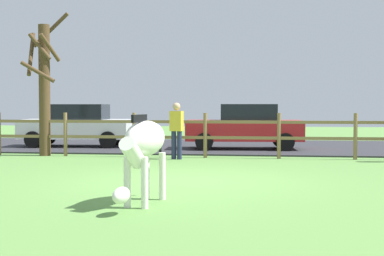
# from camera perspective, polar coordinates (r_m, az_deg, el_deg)

# --- Properties ---
(ground_plane) EXTENTS (60.00, 60.00, 0.00)m
(ground_plane) POSITION_cam_1_polar(r_m,az_deg,el_deg) (11.19, -0.70, -5.59)
(ground_plane) COLOR #5B8C42
(parking_asphalt) EXTENTS (28.00, 7.40, 0.05)m
(parking_asphalt) POSITION_cam_1_polar(r_m,az_deg,el_deg) (20.39, 3.06, -1.94)
(parking_asphalt) COLOR #2D2D33
(parking_asphalt) RESTS_ON ground_plane
(paddock_fence) EXTENTS (21.86, 0.11, 1.34)m
(paddock_fence) POSITION_cam_1_polar(r_m,az_deg,el_deg) (16.08, 1.41, -0.44)
(paddock_fence) COLOR olive
(paddock_fence) RESTS_ON ground_plane
(bare_tree) EXTENTS (1.21, 1.20, 4.53)m
(bare_tree) POSITION_cam_1_polar(r_m,az_deg,el_deg) (17.38, -15.37, 4.52)
(bare_tree) COLOR #513A23
(bare_tree) RESTS_ON ground_plane
(zebra) EXTENTS (0.66, 1.93, 1.41)m
(zebra) POSITION_cam_1_polar(r_m,az_deg,el_deg) (8.45, -5.16, -1.85)
(zebra) COLOR white
(zebra) RESTS_ON ground_plane
(parked_car_white) EXTENTS (4.12, 2.14, 1.56)m
(parked_car_white) POSITION_cam_1_polar(r_m,az_deg,el_deg) (20.41, -12.01, 0.31)
(parked_car_white) COLOR white
(parked_car_white) RESTS_ON parking_asphalt
(parked_car_red) EXTENTS (4.11, 2.10, 1.56)m
(parked_car_red) POSITION_cam_1_polar(r_m,az_deg,el_deg) (18.89, 5.62, 0.20)
(parked_car_red) COLOR red
(parked_car_red) RESTS_ON parking_asphalt
(visitor_right_of_tree) EXTENTS (0.40, 0.30, 1.64)m
(visitor_right_of_tree) POSITION_cam_1_polar(r_m,az_deg,el_deg) (15.62, -1.64, -0.00)
(visitor_right_of_tree) COLOR #232847
(visitor_right_of_tree) RESTS_ON ground_plane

